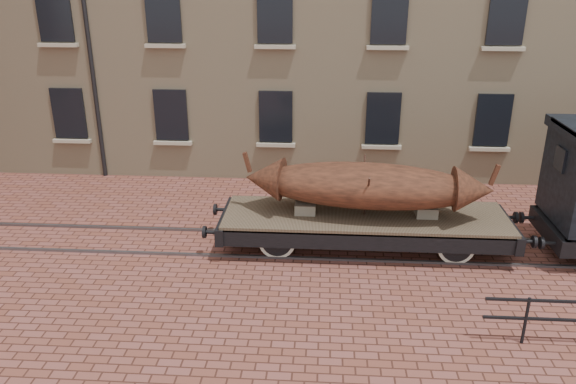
{
  "coord_description": "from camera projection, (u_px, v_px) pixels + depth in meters",
  "views": [
    {
      "loc": [
        -0.88,
        -13.05,
        6.64
      ],
      "look_at": [
        -1.79,
        0.5,
        1.3
      ],
      "focal_mm": 35.0,
      "sensor_mm": 36.0,
      "label": 1
    }
  ],
  "objects": [
    {
      "name": "iron_boat",
      "position": [
        366.0,
        185.0,
        13.85
      ],
      "size": [
        6.19,
        2.17,
        1.5
      ],
      "color": "brown",
      "rests_on": "flatcar_wagon"
    },
    {
      "name": "ground",
      "position": [
        356.0,
        248.0,
        14.49
      ],
      "size": [
        90.0,
        90.0,
        0.0
      ],
      "primitive_type": "plane",
      "color": "brown"
    },
    {
      "name": "rail_track",
      "position": [
        356.0,
        246.0,
        14.48
      ],
      "size": [
        30.0,
        1.52,
        0.06
      ],
      "color": "#59595E",
      "rests_on": "ground"
    },
    {
      "name": "flatcar_wagon",
      "position": [
        365.0,
        221.0,
        14.2
      ],
      "size": [
        8.01,
        2.17,
        1.21
      ],
      "color": "brown",
      "rests_on": "ground"
    }
  ]
}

